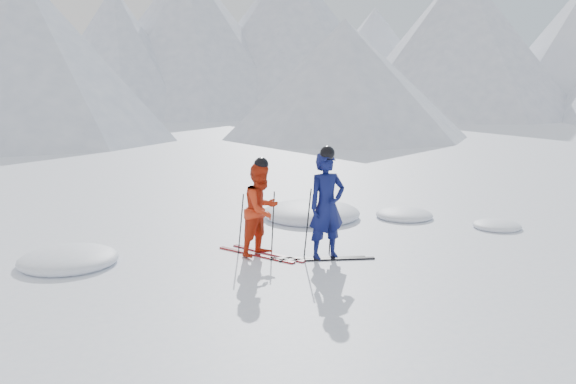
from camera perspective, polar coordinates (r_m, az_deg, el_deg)
name	(u,v)px	position (r m, az deg, el deg)	size (l,w,h in m)	color
ground	(374,245)	(11.86, 8.09, -4.98)	(160.00, 160.00, 0.00)	white
mountain_range	(157,30)	(46.43, -12.20, 14.56)	(106.15, 62.94, 15.53)	#B2BCD1
skier_blue	(327,206)	(10.71, 3.64, -1.32)	(0.69, 0.46, 1.90)	#0C124B
skier_red	(262,210)	(10.93, -2.49, -1.67)	(0.82, 0.64, 1.68)	red
pole_blue_left	(308,224)	(10.75, 1.84, -2.98)	(0.02, 0.02, 1.27)	black
pole_blue_right	(331,219)	(11.11, 4.07, -2.57)	(0.02, 0.02, 1.27)	black
pole_red_left	(241,224)	(11.10, -4.43, -2.98)	(0.02, 0.02, 1.12)	black
pole_red_right	(273,221)	(11.25, -1.41, -2.77)	(0.02, 0.02, 1.12)	black
ski_worn_left	(256,255)	(11.08, -3.02, -5.89)	(0.09, 1.70, 0.03)	black
ski_worn_right	(268,253)	(11.18, -1.90, -5.74)	(0.09, 1.70, 0.03)	black
ski_loose_a	(318,258)	(10.89, 2.81, -6.18)	(0.09, 1.70, 0.03)	black
ski_loose_b	(327,259)	(10.82, 3.67, -6.31)	(0.09, 1.70, 0.03)	black
snow_lumps	(284,227)	(13.17, -0.34, -3.33)	(9.92, 4.36, 0.50)	white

